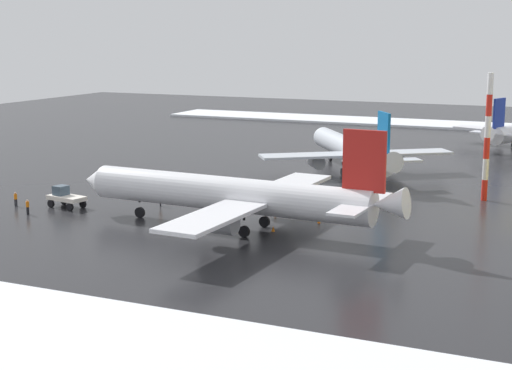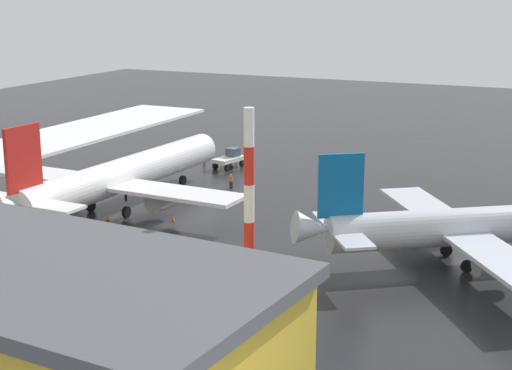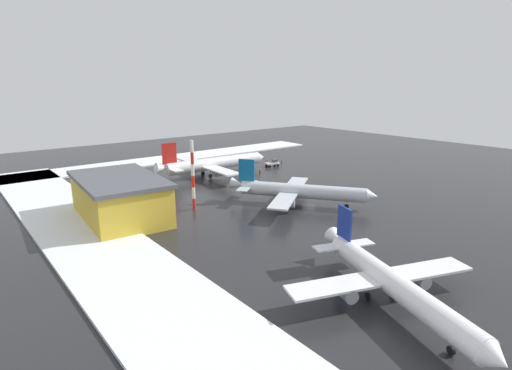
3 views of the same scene
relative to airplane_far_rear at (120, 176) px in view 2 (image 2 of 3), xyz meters
The scene contains 12 objects.
ground_plane 35.99m from the airplane_far_rear, ahead, with size 240.00×240.00×0.00m, color #232326.
airplane_far_rear is the anchor object (origin of this frame).
airplane_parked_starboard 37.39m from the airplane_far_rear, ahead, with size 29.13×25.09×10.04m.
pushback_tug 22.86m from the airplane_far_rear, 86.33° to the left, with size 3.02×4.93×2.50m.
ground_crew_mid_apron 14.71m from the airplane_far_rear, 63.04° to the left, with size 0.36×0.36×1.71m.
ground_crew_by_nose_gear 28.49m from the airplane_far_rear, 90.93° to the left, with size 0.36×0.36×1.71m.
ground_crew_near_tug 24.61m from the airplane_far_rear, 97.68° to the left, with size 0.36×0.36×1.71m.
antenna_mast 33.42m from the airplane_far_rear, 40.27° to the right, with size 0.70×0.70×15.43m.
cargo_hangar 41.79m from the airplane_far_rear, 59.92° to the right, with size 26.10×16.91×8.80m.
traffic_cone_near_nose 5.24m from the airplane_far_rear, 76.64° to the right, with size 0.36×0.36×0.55m, color orange.
traffic_cone_mid_line 8.12m from the airplane_far_rear, 11.52° to the right, with size 0.36×0.36×0.55m, color orange.
traffic_cone_wingtip_side 9.94m from the airplane_far_rear, 48.20° to the right, with size 0.36×0.36×0.55m, color orange.
Camera 2 is at (11.56, -71.96, 22.93)m, focal length 55.00 mm.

